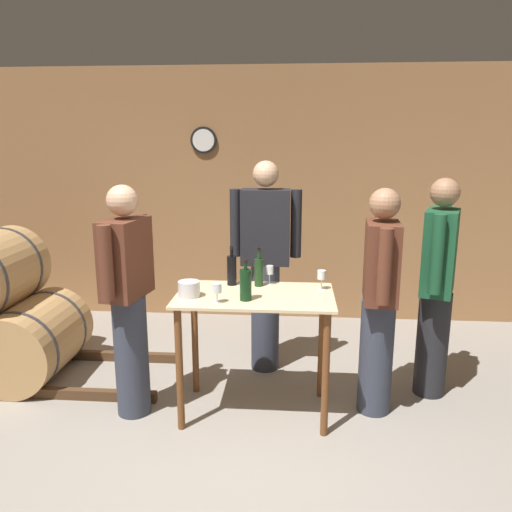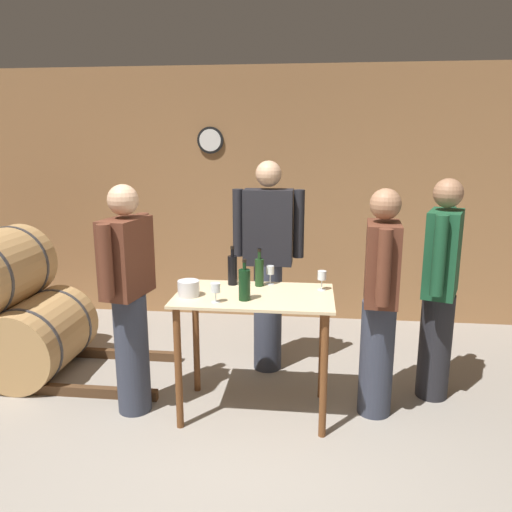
{
  "view_description": "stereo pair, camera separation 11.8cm",
  "coord_description": "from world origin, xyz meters",
  "px_view_note": "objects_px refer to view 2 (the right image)",
  "views": [
    {
      "loc": [
        0.38,
        -2.48,
        1.94
      ],
      "look_at": [
        0.11,
        0.93,
        1.15
      ],
      "focal_mm": 35.0,
      "sensor_mm": 36.0,
      "label": 1
    },
    {
      "loc": [
        0.5,
        -2.47,
        1.94
      ],
      "look_at": [
        0.11,
        0.93,
        1.15
      ],
      "focal_mm": 35.0,
      "sensor_mm": 36.0,
      "label": 2
    }
  ],
  "objects_px": {
    "wine_bottle_left": "(244,284)",
    "wine_glass_near_right": "(322,276)",
    "wine_glass_near_left": "(216,289)",
    "person_visitor_with_scarf": "(380,300)",
    "person_host": "(268,262)",
    "person_visitor_bearded": "(129,296)",
    "ice_bucket": "(189,288)",
    "wine_glass_near_center": "(270,271)",
    "wine_bottle_center": "(259,271)",
    "wine_bottle_far_left": "(232,269)",
    "person_visitor_near_door": "(440,286)"
  },
  "relations": [
    {
      "from": "wine_glass_near_left",
      "to": "wine_glass_near_center",
      "type": "distance_m",
      "value": 0.57
    },
    {
      "from": "person_host",
      "to": "wine_glass_near_left",
      "type": "bearing_deg",
      "value": -105.56
    },
    {
      "from": "ice_bucket",
      "to": "wine_bottle_center",
      "type": "bearing_deg",
      "value": 33.06
    },
    {
      "from": "wine_bottle_center",
      "to": "person_host",
      "type": "distance_m",
      "value": 0.53
    },
    {
      "from": "person_visitor_with_scarf",
      "to": "wine_glass_near_right",
      "type": "bearing_deg",
      "value": 170.75
    },
    {
      "from": "wine_glass_near_left",
      "to": "person_host",
      "type": "bearing_deg",
      "value": 74.44
    },
    {
      "from": "wine_bottle_left",
      "to": "person_visitor_bearded",
      "type": "relative_size",
      "value": 0.17
    },
    {
      "from": "wine_glass_near_left",
      "to": "person_visitor_with_scarf",
      "type": "relative_size",
      "value": 0.08
    },
    {
      "from": "wine_bottle_center",
      "to": "person_visitor_with_scarf",
      "type": "height_order",
      "value": "person_visitor_with_scarf"
    },
    {
      "from": "wine_bottle_center",
      "to": "person_visitor_with_scarf",
      "type": "bearing_deg",
      "value": -7.99
    },
    {
      "from": "person_visitor_with_scarf",
      "to": "person_visitor_near_door",
      "type": "height_order",
      "value": "person_visitor_near_door"
    },
    {
      "from": "wine_glass_near_right",
      "to": "person_host",
      "type": "xyz_separation_m",
      "value": [
        -0.44,
        0.58,
        -0.05
      ]
    },
    {
      "from": "wine_glass_near_left",
      "to": "ice_bucket",
      "type": "xyz_separation_m",
      "value": [
        -0.21,
        0.12,
        -0.04
      ]
    },
    {
      "from": "wine_bottle_center",
      "to": "wine_glass_near_right",
      "type": "height_order",
      "value": "wine_bottle_center"
    },
    {
      "from": "person_host",
      "to": "person_visitor_bearded",
      "type": "height_order",
      "value": "person_host"
    },
    {
      "from": "wine_bottle_left",
      "to": "person_host",
      "type": "relative_size",
      "value": 0.16
    },
    {
      "from": "wine_bottle_left",
      "to": "person_visitor_near_door",
      "type": "distance_m",
      "value": 1.49
    },
    {
      "from": "wine_bottle_left",
      "to": "wine_bottle_center",
      "type": "height_order",
      "value": "same"
    },
    {
      "from": "wine_glass_near_center",
      "to": "person_visitor_bearded",
      "type": "height_order",
      "value": "person_visitor_bearded"
    },
    {
      "from": "wine_glass_near_left",
      "to": "wine_glass_near_right",
      "type": "bearing_deg",
      "value": 27.22
    },
    {
      "from": "person_host",
      "to": "wine_glass_near_right",
      "type": "bearing_deg",
      "value": -53.18
    },
    {
      "from": "wine_bottle_left",
      "to": "wine_glass_near_right",
      "type": "height_order",
      "value": "wine_bottle_left"
    },
    {
      "from": "wine_bottle_far_left",
      "to": "person_visitor_bearded",
      "type": "relative_size",
      "value": 0.18
    },
    {
      "from": "ice_bucket",
      "to": "person_visitor_near_door",
      "type": "distance_m",
      "value": 1.85
    },
    {
      "from": "wine_bottle_center",
      "to": "wine_glass_near_left",
      "type": "distance_m",
      "value": 0.48
    },
    {
      "from": "person_visitor_with_scarf",
      "to": "person_visitor_near_door",
      "type": "relative_size",
      "value": 0.97
    },
    {
      "from": "person_host",
      "to": "person_visitor_bearded",
      "type": "relative_size",
      "value": 1.08
    },
    {
      "from": "wine_bottle_center",
      "to": "wine_glass_near_center",
      "type": "bearing_deg",
      "value": 34.91
    },
    {
      "from": "person_visitor_near_door",
      "to": "wine_bottle_left",
      "type": "bearing_deg",
      "value": -159.55
    },
    {
      "from": "wine_glass_near_center",
      "to": "person_visitor_near_door",
      "type": "relative_size",
      "value": 0.08
    },
    {
      "from": "wine_bottle_left",
      "to": "person_visitor_bearded",
      "type": "bearing_deg",
      "value": 175.86
    },
    {
      "from": "person_host",
      "to": "person_visitor_near_door",
      "type": "height_order",
      "value": "person_host"
    },
    {
      "from": "wine_bottle_center",
      "to": "wine_glass_near_center",
      "type": "relative_size",
      "value": 1.99
    },
    {
      "from": "ice_bucket",
      "to": "person_visitor_with_scarf",
      "type": "height_order",
      "value": "person_visitor_with_scarf"
    },
    {
      "from": "wine_glass_near_left",
      "to": "ice_bucket",
      "type": "distance_m",
      "value": 0.25
    },
    {
      "from": "wine_glass_near_right",
      "to": "person_visitor_with_scarf",
      "type": "bearing_deg",
      "value": -9.25
    },
    {
      "from": "wine_bottle_center",
      "to": "person_visitor_with_scarf",
      "type": "distance_m",
      "value": 0.88
    },
    {
      "from": "wine_bottle_far_left",
      "to": "ice_bucket",
      "type": "bearing_deg",
      "value": -129.6
    },
    {
      "from": "wine_bottle_left",
      "to": "person_visitor_bearded",
      "type": "xyz_separation_m",
      "value": [
        -0.83,
        0.06,
        -0.13
      ]
    },
    {
      "from": "wine_bottle_left",
      "to": "person_visitor_with_scarf",
      "type": "xyz_separation_m",
      "value": [
        0.92,
        0.22,
        -0.15
      ]
    },
    {
      "from": "wine_glass_near_right",
      "to": "person_visitor_bearded",
      "type": "height_order",
      "value": "person_visitor_bearded"
    },
    {
      "from": "wine_bottle_left",
      "to": "person_host",
      "type": "bearing_deg",
      "value": 84.72
    },
    {
      "from": "person_visitor_with_scarf",
      "to": "ice_bucket",
      "type": "bearing_deg",
      "value": -172.32
    },
    {
      "from": "wine_bottle_left",
      "to": "wine_glass_near_right",
      "type": "bearing_deg",
      "value": 29.04
    },
    {
      "from": "person_visitor_bearded",
      "to": "wine_glass_near_center",
      "type": "bearing_deg",
      "value": 19.06
    },
    {
      "from": "wine_glass_near_left",
      "to": "person_visitor_with_scarf",
      "type": "bearing_deg",
      "value": 14.95
    },
    {
      "from": "wine_glass_near_left",
      "to": "person_visitor_near_door",
      "type": "distance_m",
      "value": 1.69
    },
    {
      "from": "wine_glass_near_right",
      "to": "ice_bucket",
      "type": "relative_size",
      "value": 0.95
    },
    {
      "from": "wine_bottle_far_left",
      "to": "ice_bucket",
      "type": "relative_size",
      "value": 1.95
    },
    {
      "from": "wine_bottle_far_left",
      "to": "wine_bottle_left",
      "type": "xyz_separation_m",
      "value": [
        0.14,
        -0.35,
        -0.01
      ]
    }
  ]
}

